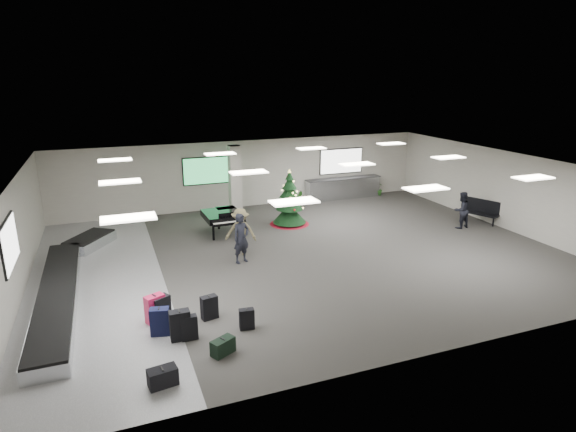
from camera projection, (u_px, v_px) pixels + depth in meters
name	position (u px, v px, depth m)	size (l,w,h in m)	color
ground	(304.00, 254.00, 17.31)	(18.00, 18.00, 0.00)	#3B3936
room_envelope	(287.00, 188.00, 17.11)	(18.02, 14.02, 3.21)	#B1ACA2
baggage_carousel	(66.00, 282.00, 14.47)	(2.28, 9.71, 0.43)	silver
service_counter	(343.00, 188.00, 24.83)	(4.05, 0.65, 1.08)	silver
suitcase_0	(180.00, 325.00, 11.67)	(0.49, 0.28, 0.79)	black
suitcase_1	(189.00, 328.00, 11.70)	(0.40, 0.21, 0.64)	black
pink_suitcase	(155.00, 309.00, 12.48)	(0.55, 0.45, 0.78)	#CE1A4B
suitcase_3	(209.00, 307.00, 12.69)	(0.47, 0.32, 0.66)	black
navy_suitcase	(160.00, 322.00, 11.89)	(0.51, 0.37, 0.73)	black
green_duffel	(223.00, 346.00, 11.12)	(0.63, 0.51, 0.40)	black
suitcase_7	(247.00, 319.00, 12.19)	(0.39, 0.24, 0.56)	black
suitcase_8	(161.00, 309.00, 12.56)	(0.54, 0.47, 0.72)	black
black_duffel	(163.00, 377.00, 9.99)	(0.64, 0.42, 0.41)	black
christmas_tree	(289.00, 205.00, 20.50)	(1.70, 1.70, 2.42)	maroon
grand_piano	(223.00, 216.00, 19.26)	(1.49, 1.87, 1.05)	black
bench	(482.00, 210.00, 20.73)	(1.14, 1.70, 1.02)	black
traveler_a	(241.00, 238.00, 16.32)	(0.63, 0.42, 1.74)	black
traveler_b	(241.00, 232.00, 17.04)	(1.10, 0.63, 1.70)	olive
traveler_bench	(461.00, 210.00, 20.00)	(0.75, 0.59, 1.55)	black
potted_plant_left	(299.00, 199.00, 23.39)	(0.41, 0.33, 0.74)	#194616
potted_plant_right	(378.00, 189.00, 25.43)	(0.42, 0.42, 0.76)	#194616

